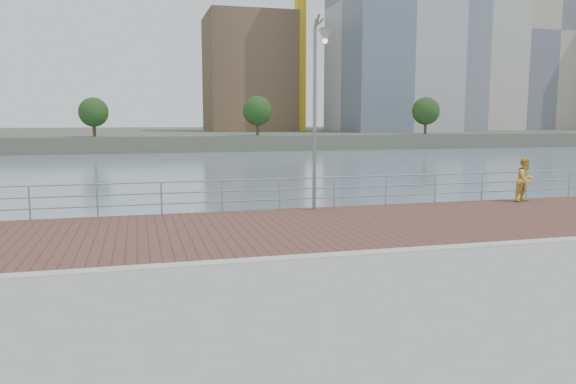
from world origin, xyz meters
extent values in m
plane|color=slate|center=(0.00, 0.00, -2.00)|extent=(400.00, 400.00, 0.00)
cube|color=brown|center=(0.00, 3.60, 0.01)|extent=(40.00, 6.80, 0.02)
cube|color=#B7B5AD|center=(0.00, 0.00, 0.03)|extent=(40.00, 0.40, 0.06)
cube|color=#4C5142|center=(0.00, 122.50, -0.75)|extent=(320.00, 95.00, 2.50)
cylinder|color=#8C9EA8|center=(-7.18, 7.00, 0.55)|extent=(0.06, 0.06, 1.10)
cylinder|color=#8C9EA8|center=(-5.13, 7.00, 0.55)|extent=(0.06, 0.06, 1.10)
cylinder|color=#8C9EA8|center=(-3.08, 7.00, 0.55)|extent=(0.06, 0.06, 1.10)
cylinder|color=#8C9EA8|center=(-1.03, 7.00, 0.55)|extent=(0.06, 0.06, 1.10)
cylinder|color=#8C9EA8|center=(1.03, 7.00, 0.55)|extent=(0.06, 0.06, 1.10)
cylinder|color=#8C9EA8|center=(3.08, 7.00, 0.55)|extent=(0.06, 0.06, 1.10)
cylinder|color=#8C9EA8|center=(5.13, 7.00, 0.55)|extent=(0.06, 0.06, 1.10)
cylinder|color=#8C9EA8|center=(7.18, 7.00, 0.55)|extent=(0.06, 0.06, 1.10)
cylinder|color=#8C9EA8|center=(9.24, 7.00, 0.55)|extent=(0.06, 0.06, 1.10)
cylinder|color=#8C9EA8|center=(11.29, 7.00, 0.55)|extent=(0.06, 0.06, 1.10)
cylinder|color=#8C9EA8|center=(13.34, 7.00, 0.55)|extent=(0.06, 0.06, 1.10)
cylinder|color=#8C9EA8|center=(0.00, 7.00, 1.10)|extent=(39.00, 0.05, 0.05)
cylinder|color=#8C9EA8|center=(0.00, 7.00, 0.73)|extent=(39.00, 0.05, 0.05)
cylinder|color=#8C9EA8|center=(0.00, 7.00, 0.36)|extent=(39.00, 0.05, 0.05)
cylinder|color=slate|center=(2.16, 6.50, 3.17)|extent=(0.13, 0.13, 6.34)
cylinder|color=slate|center=(2.16, 5.97, 6.34)|extent=(0.08, 1.06, 0.08)
cone|color=#B2B2AD|center=(2.16, 5.44, 6.13)|extent=(0.46, 0.46, 0.37)
imported|color=gold|center=(10.64, 6.26, 0.88)|extent=(1.00, 0.88, 1.72)
cube|color=gold|center=(30.00, 104.00, 25.50)|extent=(2.00, 2.00, 50.00)
cube|color=brown|center=(20.00, 110.00, 12.87)|extent=(18.00, 18.00, 24.73)
cube|color=#9E9EA3|center=(48.00, 98.00, 26.89)|extent=(22.00, 22.00, 52.77)
cube|color=#ADA38E|center=(95.00, 115.00, 24.23)|extent=(24.00, 22.00, 47.46)
cylinder|color=#473323|center=(-10.00, 77.00, 2.20)|extent=(0.50, 0.50, 3.41)
sphere|color=#193814|center=(-10.00, 77.00, 4.15)|extent=(4.38, 4.38, 4.38)
cylinder|color=#473323|center=(15.00, 77.00, 2.35)|extent=(0.50, 0.50, 3.69)
sphere|color=#193814|center=(15.00, 77.00, 4.46)|extent=(4.75, 4.75, 4.75)
cylinder|color=#473323|center=(45.00, 77.00, 2.37)|extent=(0.50, 0.50, 3.74)
sphere|color=#193814|center=(45.00, 77.00, 4.51)|extent=(4.81, 4.81, 4.81)
camera|label=1|loc=(-3.80, -12.17, 3.23)|focal=35.00mm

